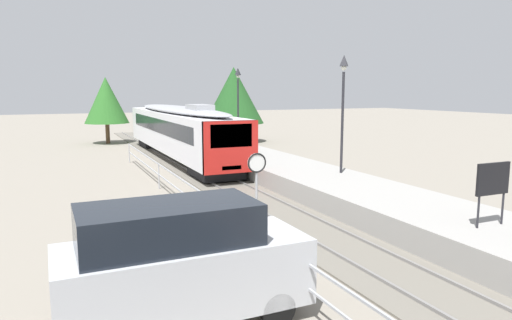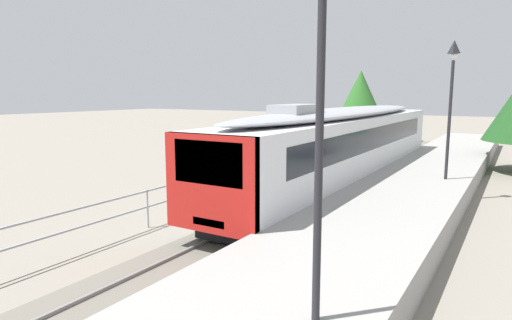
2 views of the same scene
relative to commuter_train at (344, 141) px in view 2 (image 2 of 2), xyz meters
The scene contains 7 objects.
ground_plane 8.63m from the commuter_train, 111.02° to the right, with size 160.00×160.00×0.00m, color gray.
track_rails 8.09m from the commuter_train, 90.00° to the right, with size 3.20×60.00×0.14m.
commuter_train is the anchor object (origin of this frame).
station_platform 8.62m from the commuter_train, 67.39° to the right, with size 3.90×60.00×0.90m, color #999691.
platform_lamp_mid_platform 13.83m from the commuter_train, 71.69° to the right, with size 0.34×0.34×5.35m.
platform_lamp_far_end 4.94m from the commuter_train, ahead, with size 0.34×0.34×5.35m.
tree_behind_carpark 12.79m from the commuter_train, 105.13° to the left, with size 3.84×3.84×5.87m.
Camera 2 is at (6.69, 11.18, 4.26)m, focal length 30.81 mm.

